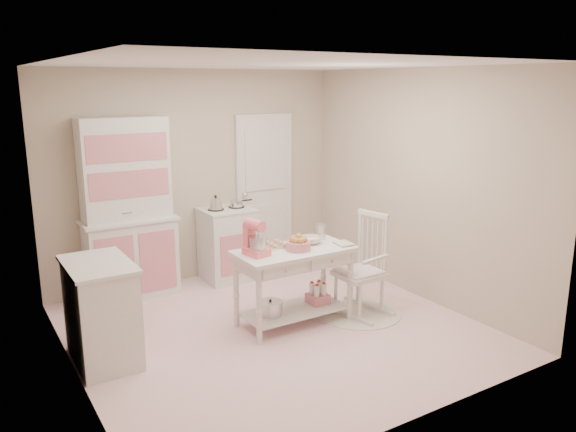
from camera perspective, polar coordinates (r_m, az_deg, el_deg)
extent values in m
plane|color=pink|center=(5.81, -1.37, -11.39)|extent=(3.80, 3.80, 0.00)
cube|color=white|center=(5.28, -1.54, 15.19)|extent=(3.80, 3.80, 0.04)
cube|color=#BEB39A|center=(7.07, -9.28, 3.98)|extent=(3.80, 0.04, 2.60)
cube|color=#BEB39A|center=(3.93, 12.75, -3.72)|extent=(3.80, 0.04, 2.60)
cube|color=#BEB39A|center=(4.75, -21.63, -1.36)|extent=(0.04, 3.80, 2.60)
cube|color=#BEB39A|center=(6.54, 13.08, 3.06)|extent=(0.04, 3.80, 2.60)
cube|color=silver|center=(7.50, -2.40, 2.51)|extent=(0.82, 0.05, 2.04)
cube|color=silver|center=(6.60, -15.94, 0.67)|extent=(1.06, 0.50, 2.08)
cube|color=silver|center=(7.10, -6.19, -2.84)|extent=(0.62, 0.57, 0.92)
cube|color=silver|center=(5.29, -18.43, -9.25)|extent=(0.54, 0.84, 0.92)
cylinder|color=white|center=(6.22, 7.14, -9.69)|extent=(0.92, 0.92, 0.01)
cube|color=silver|center=(6.03, 7.29, -4.93)|extent=(0.60, 0.80, 1.10)
cube|color=silver|center=(5.79, 0.60, -7.17)|extent=(1.20, 0.60, 0.80)
cube|color=#FA6979|center=(5.43, -3.25, -2.27)|extent=(0.25, 0.31, 0.34)
cube|color=silver|center=(5.73, -1.62, -3.09)|extent=(0.34, 0.24, 0.02)
cylinder|color=#CD7684|center=(5.62, 1.06, -3.03)|extent=(0.25, 0.25, 0.09)
imported|color=silver|center=(5.85, 2.34, -2.46)|extent=(0.23, 0.23, 0.07)
cylinder|color=silver|center=(6.00, 3.34, -1.58)|extent=(0.10, 0.10, 0.17)
imported|color=silver|center=(5.81, 5.00, -2.89)|extent=(0.18, 0.22, 0.02)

